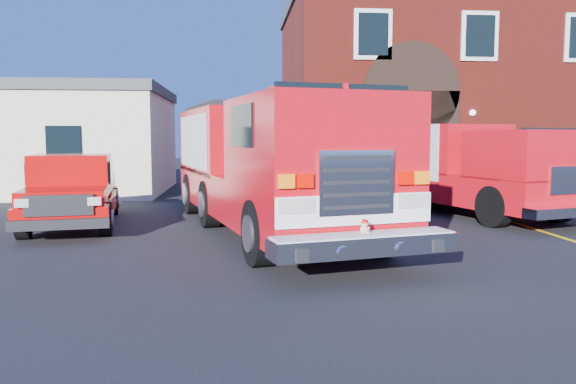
{
  "coord_description": "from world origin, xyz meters",
  "views": [
    {
      "loc": [
        -0.92,
        -11.4,
        2.31
      ],
      "look_at": [
        0.0,
        -1.2,
        1.3
      ],
      "focal_mm": 35.0,
      "sensor_mm": 36.0,
      "label": 1
    }
  ],
  "objects": [
    {
      "name": "ground",
      "position": [
        0.0,
        0.0,
        0.0
      ],
      "size": [
        100.0,
        100.0,
        0.0
      ],
      "primitive_type": "plane",
      "color": "black",
      "rests_on": "ground"
    },
    {
      "name": "fire_station",
      "position": [
        8.99,
        13.98,
        4.25
      ],
      "size": [
        15.2,
        10.2,
        8.45
      ],
      "color": "maroon",
      "rests_on": "ground"
    },
    {
      "name": "parking_stripe_near",
      "position": [
        6.5,
        1.0,
        0.0
      ],
      "size": [
        0.12,
        3.0,
        0.01
      ],
      "primitive_type": "cube",
      "color": "yellow",
      "rests_on": "ground"
    },
    {
      "name": "parking_stripe_far",
      "position": [
        6.5,
        7.0,
        0.0
      ],
      "size": [
        0.12,
        3.0,
        0.01
      ],
      "primitive_type": "cube",
      "color": "yellow",
      "rests_on": "ground"
    },
    {
      "name": "pickup_truck",
      "position": [
        -5.18,
        3.55,
        0.88
      ],
      "size": [
        2.95,
        5.94,
        1.86
      ],
      "color": "black",
      "rests_on": "ground"
    },
    {
      "name": "fire_engine",
      "position": [
        -0.22,
        2.16,
        1.67
      ],
      "size": [
        5.31,
        10.83,
        3.22
      ],
      "color": "black",
      "rests_on": "ground"
    },
    {
      "name": "secondary_truck",
      "position": [
        5.82,
        5.25,
        1.46
      ],
      "size": [
        4.79,
        8.63,
        2.68
      ],
      "color": "black",
      "rests_on": "ground"
    },
    {
      "name": "side_building",
      "position": [
        -9.0,
        13.0,
        2.2
      ],
      "size": [
        10.2,
        8.2,
        4.35
      ],
      "color": "beige",
      "rests_on": "ground"
    },
    {
      "name": "parking_stripe_mid",
      "position": [
        6.5,
        4.0,
        0.0
      ],
      "size": [
        0.12,
        3.0,
        0.01
      ],
      "primitive_type": "cube",
      "color": "yellow",
      "rests_on": "ground"
    }
  ]
}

